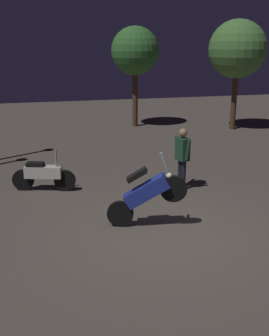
{
  "coord_description": "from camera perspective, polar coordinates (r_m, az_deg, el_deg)",
  "views": [
    {
      "loc": [
        -2.48,
        -7.39,
        3.76
      ],
      "look_at": [
        -0.24,
        1.35,
        1.0
      ],
      "focal_mm": 44.58,
      "sensor_mm": 36.0,
      "label": 1
    }
  ],
  "objects": [
    {
      "name": "ground_plane",
      "position": [
        8.65,
        3.79,
        -8.78
      ],
      "size": [
        40.0,
        40.0,
        0.0
      ],
      "primitive_type": "plane",
      "color": "#4C443D"
    },
    {
      "name": "motorcycle_blue_foreground",
      "position": [
        8.6,
        1.63,
        -3.51
      ],
      "size": [
        1.61,
        0.6,
        1.63
      ],
      "rotation": [
        0.0,
        0.0,
        -0.31
      ],
      "color": "black",
      "rests_on": "ground_plane"
    },
    {
      "name": "motorcycle_white_parked_left",
      "position": [
        11.07,
        -12.35,
        -0.86
      ],
      "size": [
        1.62,
        0.58,
        1.11
      ],
      "rotation": [
        0.0,
        0.0,
        5.99
      ],
      "color": "black",
      "rests_on": "ground_plane"
    },
    {
      "name": "person_rider_beside",
      "position": [
        10.85,
        6.57,
        1.98
      ],
      "size": [
        0.32,
        0.66,
        1.63
      ],
      "rotation": [
        0.0,
        0.0,
        3.38
      ],
      "color": "black",
      "rests_on": "ground_plane"
    },
    {
      "name": "tree_left_bg",
      "position": [
        18.92,
        0.09,
        15.64
      ],
      "size": [
        2.11,
        2.11,
        4.4
      ],
      "color": "#4C331E",
      "rests_on": "ground_plane"
    },
    {
      "name": "tree_center_bg",
      "position": [
        18.78,
        13.9,
        15.45
      ],
      "size": [
        2.45,
        2.45,
        4.65
      ],
      "color": "#4C331E",
      "rests_on": "ground_plane"
    }
  ]
}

